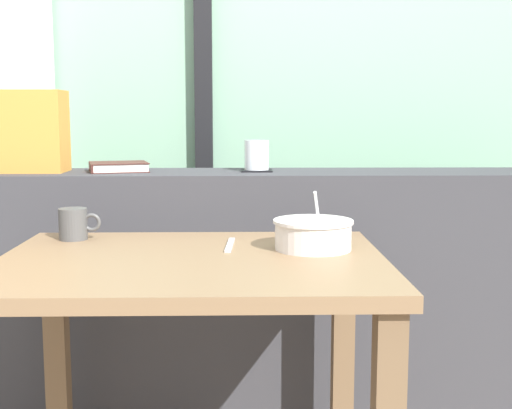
{
  "coord_description": "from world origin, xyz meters",
  "views": [
    {
      "loc": [
        0.1,
        -1.65,
        1.02
      ],
      "look_at": [
        0.14,
        0.46,
        0.74
      ],
      "focal_mm": 47.82,
      "sensor_mm": 36.0,
      "label": 1
    }
  ],
  "objects": [
    {
      "name": "throw_pillow",
      "position": [
        -0.62,
        0.55,
        0.96
      ],
      "size": [
        0.32,
        0.14,
        0.26
      ],
      "primitive_type": "cube",
      "rotation": [
        0.0,
        0.0,
        0.0
      ],
      "color": "#D18938",
      "rests_on": "dark_console_ledge"
    },
    {
      "name": "closed_book",
      "position": [
        -0.3,
        0.56,
        0.85
      ],
      "size": [
        0.22,
        0.2,
        0.03
      ],
      "color": "#47231E",
      "rests_on": "dark_console_ledge"
    },
    {
      "name": "fork_utensil",
      "position": [
        0.07,
        0.08,
        0.68
      ],
      "size": [
        0.02,
        0.17,
        0.01
      ],
      "primitive_type": "cube",
      "rotation": [
        0.0,
        0.0,
        -0.05
      ],
      "color": "silver",
      "rests_on": "breakfast_table"
    },
    {
      "name": "ceramic_mug",
      "position": [
        -0.35,
        0.18,
        0.72
      ],
      "size": [
        0.11,
        0.08,
        0.08
      ],
      "color": "#4C4C4C",
      "rests_on": "breakfast_table"
    },
    {
      "name": "outdoor_backdrop",
      "position": [
        0.0,
        1.18,
        1.4
      ],
      "size": [
        4.8,
        0.08,
        2.8
      ],
      "primitive_type": "cube",
      "color": "#84B293",
      "rests_on": "ground"
    },
    {
      "name": "soup_bowl",
      "position": [
        0.28,
        0.03,
        0.72
      ],
      "size": [
        0.2,
        0.2,
        0.15
      ],
      "color": "silver",
      "rests_on": "breakfast_table"
    },
    {
      "name": "breakfast_table",
      "position": [
        -0.02,
        -0.07,
        0.56
      ],
      "size": [
        0.92,
        0.7,
        0.68
      ],
      "color": "brown",
      "rests_on": "ground"
    },
    {
      "name": "juice_glass",
      "position": [
        0.15,
        0.56,
        0.88
      ],
      "size": [
        0.08,
        0.08,
        0.1
      ],
      "color": "white",
      "rests_on": "coaster_square"
    },
    {
      "name": "window_divider_post",
      "position": [
        -0.05,
        1.11,
        1.3
      ],
      "size": [
        0.07,
        0.05,
        2.6
      ],
      "primitive_type": "cube",
      "color": "black",
      "rests_on": "ground"
    },
    {
      "name": "dark_console_ledge",
      "position": [
        0.0,
        0.55,
        0.42
      ],
      "size": [
        2.8,
        0.31,
        0.83
      ],
      "primitive_type": "cube",
      "color": "#38383D",
      "rests_on": "ground"
    },
    {
      "name": "coaster_square",
      "position": [
        0.15,
        0.56,
        0.83
      ],
      "size": [
        0.1,
        0.1,
        0.0
      ],
      "primitive_type": "cube",
      "color": "black",
      "rests_on": "dark_console_ledge"
    }
  ]
}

